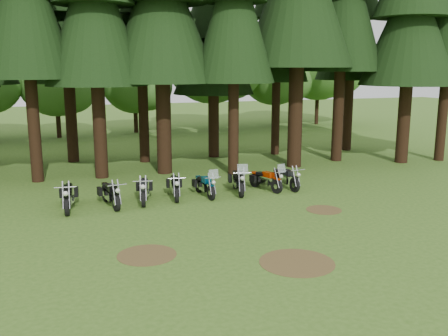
{
  "coord_description": "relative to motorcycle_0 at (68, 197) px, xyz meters",
  "views": [
    {
      "loc": [
        -5.42,
        -16.15,
        5.57
      ],
      "look_at": [
        1.87,
        5.0,
        1.0
      ],
      "focal_mm": 40.0,
      "sensor_mm": 36.0,
      "label": 1
    }
  ],
  "objects": [
    {
      "name": "ground",
      "position": [
        5.04,
        -3.86,
        -0.51
      ],
      "size": [
        120.0,
        120.0,
        0.0
      ],
      "primitive_type": "plane",
      "color": "#355B1B",
      "rests_on": "ground"
    },
    {
      "name": "pine_back_4",
      "position": [
        9.08,
        9.38,
        7.74
      ],
      "size": [
        4.94,
        4.94,
        13.78
      ],
      "color": "black",
      "rests_on": "ground"
    },
    {
      "name": "decid_3",
      "position": [
        0.33,
        21.27,
        4.0
      ],
      "size": [
        6.12,
        5.95,
        7.65
      ],
      "color": "black",
      "rests_on": "ground"
    },
    {
      "name": "decid_4",
      "position": [
        6.62,
        22.46,
        3.86
      ],
      "size": [
        5.93,
        5.76,
        7.41
      ],
      "color": "black",
      "rests_on": "ground"
    },
    {
      "name": "decid_5",
      "position": [
        13.33,
        21.85,
        5.72
      ],
      "size": [
        8.45,
        8.21,
        10.56
      ],
      "color": "black",
      "rests_on": "ground"
    },
    {
      "name": "decid_6",
      "position": [
        19.89,
        23.14,
        4.69
      ],
      "size": [
        7.06,
        6.86,
        8.82
      ],
      "color": "black",
      "rests_on": "ground"
    },
    {
      "name": "decid_7",
      "position": [
        24.5,
        22.97,
        5.71
      ],
      "size": [
        8.44,
        8.2,
        10.55
      ],
      "color": "black",
      "rests_on": "ground"
    },
    {
      "name": "dirt_patch_0",
      "position": [
        2.04,
        -5.86,
        -0.51
      ],
      "size": [
        1.8,
        1.8,
        0.01
      ],
      "primitive_type": "cylinder",
      "color": "#4C3D1E",
      "rests_on": "ground"
    },
    {
      "name": "dirt_patch_1",
      "position": [
        9.54,
        -3.36,
        -0.51
      ],
      "size": [
        1.4,
        1.4,
        0.01
      ],
      "primitive_type": "cylinder",
      "color": "#4C3D1E",
      "rests_on": "ground"
    },
    {
      "name": "dirt_patch_2",
      "position": [
        6.04,
        -7.86,
        -0.51
      ],
      "size": [
        2.2,
        2.2,
        0.01
      ],
      "primitive_type": "cylinder",
      "color": "#4C3D1E",
      "rests_on": "ground"
    },
    {
      "name": "motorcycle_0",
      "position": [
        0.0,
        0.0,
        0.0
      ],
      "size": [
        0.43,
        2.47,
        1.0
      ],
      "rotation": [
        0.0,
        0.0,
        -0.09
      ],
      "color": "black",
      "rests_on": "ground"
    },
    {
      "name": "motorcycle_1",
      "position": [
        1.64,
        -0.04,
        -0.03
      ],
      "size": [
        0.5,
        2.31,
        0.94
      ],
      "rotation": [
        0.0,
        0.0,
        0.16
      ],
      "color": "black",
      "rests_on": "ground"
    },
    {
      "name": "motorcycle_2",
      "position": [
        3.04,
        0.19,
        -0.02
      ],
      "size": [
        0.62,
        2.35,
        0.96
      ],
      "rotation": [
        0.0,
        0.0,
        -0.2
      ],
      "color": "black",
      "rests_on": "ground"
    },
    {
      "name": "motorcycle_3",
      "position": [
        4.42,
        0.38,
        -0.03
      ],
      "size": [
        0.52,
        2.3,
        0.94
      ],
      "rotation": [
        0.0,
        0.0,
        -0.16
      ],
      "color": "black",
      "rests_on": "ground"
    },
    {
      "name": "motorcycle_4",
      "position": [
        5.71,
        0.23,
        -0.05
      ],
      "size": [
        0.47,
        2.21,
        1.39
      ],
      "rotation": [
        0.0,
        0.0,
        0.07
      ],
      "color": "black",
      "rests_on": "ground"
    },
    {
      "name": "motorcycle_5",
      "position": [
        7.3,
        0.3,
        0.0
      ],
      "size": [
        0.79,
        2.44,
        1.54
      ],
      "rotation": [
        0.0,
        0.0,
        -0.2
      ],
      "color": "black",
      "rests_on": "ground"
    },
    {
      "name": "motorcycle_6",
      "position": [
        8.66,
        0.34,
        -0.05
      ],
      "size": [
        0.92,
        2.17,
        1.38
      ],
      "rotation": [
        0.0,
        0.0,
        0.3
      ],
      "color": "black",
      "rests_on": "ground"
    },
    {
      "name": "motorcycle_7",
      "position": [
        9.66,
        0.37,
        -0.05
      ],
      "size": [
        0.41,
        2.22,
        0.9
      ],
      "rotation": [
        0.0,
        0.0,
        0.11
      ],
      "color": "black",
      "rests_on": "ground"
    }
  ]
}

